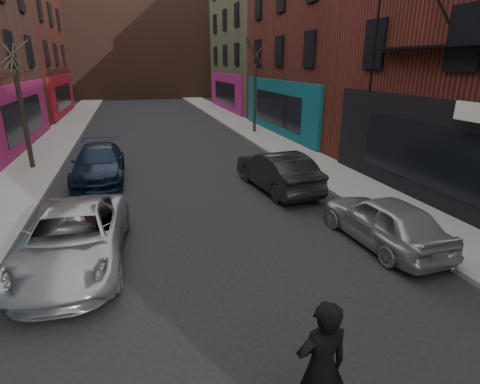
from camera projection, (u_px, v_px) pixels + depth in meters
sidewalk_left at (69, 127)px, 27.61m from camera, size 2.50×84.00×0.13m
sidewalk_right at (232, 120)px, 30.89m from camera, size 2.50×84.00×0.13m
building_far at (138, 43)px, 50.57m from camera, size 40.00×10.00×14.00m
tree_left_far at (19, 92)px, 15.65m from camera, size 2.00×2.00×6.50m
tree_right_far at (255, 79)px, 24.29m from camera, size 2.00×2.00×6.80m
parked_left_far at (73, 238)px, 8.72m from camera, size 2.54×5.02×1.36m
parked_left_end at (99, 163)px, 15.14m from camera, size 1.96×4.75×1.38m
parked_right_far at (384, 220)px, 9.73m from camera, size 1.76×3.96×1.32m
parked_right_end at (277, 171)px, 13.95m from camera, size 2.00×4.56×1.46m
skateboarder at (321, 368)px, 4.54m from camera, size 0.69×0.45×1.88m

